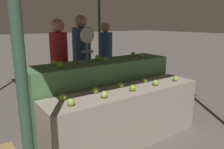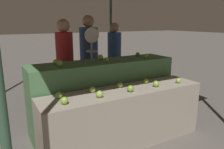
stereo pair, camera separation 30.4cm
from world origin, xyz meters
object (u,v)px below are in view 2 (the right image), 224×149
Objects in this scene: person_vendor_at_scale at (65,59)px; produce_scale at (92,52)px; person_customer_left at (89,53)px; person_customer_right at (114,53)px.

produce_scale is at bearing 130.53° from person_vendor_at_scale.
person_customer_left is at bearing -167.91° from person_vendor_at_scale.
person_customer_left is at bearing 11.09° from person_customer_right.
person_customer_left reaches higher than person_vendor_at_scale.
person_customer_right is (1.37, 0.61, -0.05)m from person_vendor_at_scale.
person_customer_right reaches higher than produce_scale.
produce_scale is 0.96× the size of person_customer_right.
person_vendor_at_scale reaches higher than person_customer_right.
person_customer_left is (0.20, 0.58, -0.12)m from produce_scale.
produce_scale is 0.63m from person_customer_left.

